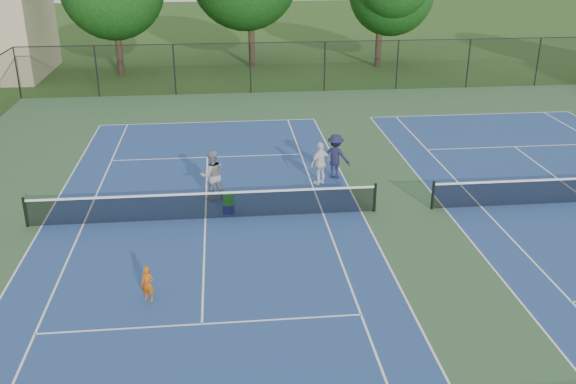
{
  "coord_description": "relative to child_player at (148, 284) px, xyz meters",
  "views": [
    {
      "loc": [
        -6.26,
        -20.3,
        9.35
      ],
      "look_at": [
        -4.23,
        -1.0,
        1.3
      ],
      "focal_mm": 40.0,
      "sensor_mm": 36.0,
      "label": 1
    }
  ],
  "objects": [
    {
      "name": "ground",
      "position": [
        8.45,
        5.09,
        -0.5
      ],
      "size": [
        140.0,
        140.0,
        0.0
      ],
      "primitive_type": "plane",
      "color": "#234716",
      "rests_on": "ground"
    },
    {
      "name": "court_pad",
      "position": [
        8.45,
        5.09,
        -0.5
      ],
      "size": [
        36.0,
        36.0,
        0.01
      ],
      "primitive_type": "cube",
      "color": "#325932",
      "rests_on": "ground"
    },
    {
      "name": "tennis_court_left",
      "position": [
        1.45,
        5.09,
        -0.41
      ],
      "size": [
        12.0,
        23.83,
        1.07
      ],
      "color": "navy",
      "rests_on": "ground"
    },
    {
      "name": "perimeter_fence",
      "position": [
        8.45,
        5.09,
        1.1
      ],
      "size": [
        36.08,
        36.08,
        3.02
      ],
      "color": "black",
      "rests_on": "ground"
    },
    {
      "name": "child_player",
      "position": [
        0.0,
        0.0,
        0.0
      ],
      "size": [
        0.43,
        0.35,
        1.01
      ],
      "primitive_type": "imported",
      "rotation": [
        0.0,
        0.0,
        -0.35
      ],
      "color": "#CB560D",
      "rests_on": "ground"
    },
    {
      "name": "instructor",
      "position": [
        1.71,
        6.79,
        0.45
      ],
      "size": [
        1.08,
        0.93,
        1.91
      ],
      "primitive_type": "imported",
      "rotation": [
        0.0,
        0.0,
        3.4
      ],
      "color": "gray",
      "rests_on": "ground"
    },
    {
      "name": "bystander_a",
      "position": [
        5.89,
        7.91,
        0.35
      ],
      "size": [
        1.06,
        0.91,
        1.71
      ],
      "primitive_type": "imported",
      "rotation": [
        0.0,
        0.0,
        3.74
      ],
      "color": "white",
      "rests_on": "ground"
    },
    {
      "name": "bystander_b",
      "position": [
        6.58,
        8.5,
        0.41
      ],
      "size": [
        1.36,
        1.15,
        1.82
      ],
      "primitive_type": "imported",
      "rotation": [
        0.0,
        0.0,
        2.65
      ],
      "color": "#1B1B3C",
      "rests_on": "ground"
    },
    {
      "name": "ball_crate",
      "position": [
        2.27,
        5.49,
        -0.34
      ],
      "size": [
        0.41,
        0.37,
        0.33
      ],
      "primitive_type": "cube",
      "rotation": [
        0.0,
        0.0,
        -0.24
      ],
      "color": "navy",
      "rests_on": "ground"
    },
    {
      "name": "ball_hopper",
      "position": [
        2.27,
        5.49,
        0.04
      ],
      "size": [
        0.37,
        0.32,
        0.43
      ],
      "primitive_type": "cube",
      "rotation": [
        0.0,
        0.0,
        -0.13
      ],
      "color": "#1B9D21",
      "rests_on": "ball_crate"
    }
  ]
}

